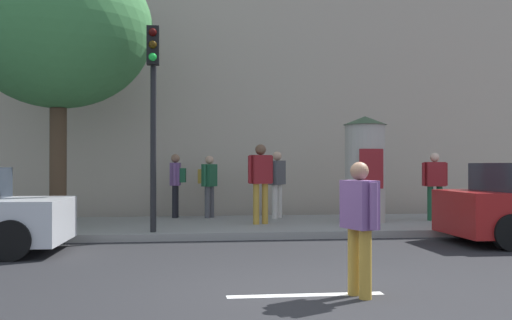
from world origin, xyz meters
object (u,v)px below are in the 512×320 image
Objects in this scene: street_tree at (58,30)px; pedestrian_near_pole at (209,181)px; pedestrian_in_dark_shirt at (359,218)px; pedestrian_in_red_top at (434,180)px; pedestrian_with_backpack at (260,176)px; poster_column at (365,168)px; pedestrian_with_bag at (276,178)px; traffic_light at (153,94)px; pedestrian_tallest at (176,180)px.

street_tree reaches higher than pedestrian_near_pole.
pedestrian_in_red_top reaches higher than pedestrian_in_dark_shirt.
street_tree is 5.48m from pedestrian_with_backpack.
street_tree is 3.72× the size of pedestrian_in_red_top.
poster_column is at bearing 0.42° from street_tree.
street_tree is 9.32m from pedestrian_in_red_top.
pedestrian_in_red_top is at bearing -15.86° from pedestrian_with_bag.
traffic_light is 6.30m from pedestrian_in_dark_shirt.
street_tree is (-6.92, -0.05, 3.04)m from poster_column.
pedestrian_tallest is at bearing 135.49° from pedestrian_with_backpack.
pedestrian_with_bag is (0.34, 8.26, 0.27)m from pedestrian_in_dark_shirt.
pedestrian_with_bag is (-1.90, 1.26, -0.25)m from poster_column.
pedestrian_with_backpack is at bearing -176.66° from poster_column.
pedestrian_with_backpack reaches higher than pedestrian_in_dark_shirt.
pedestrian_in_dark_shirt is at bearing -87.95° from pedestrian_with_backpack.
street_tree is (-2.12, 1.55, 1.56)m from traffic_light.
street_tree is 6.15m from pedestrian_with_bag.
pedestrian_in_red_top is at bearing 1.72° from street_tree.
pedestrian_in_red_top is at bearing -14.56° from pedestrian_near_pole.
poster_column is at bearing 18.43° from traffic_light.
pedestrian_tallest is (-0.81, 0.12, 0.03)m from pedestrian_near_pole.
traffic_light is 3.06m from street_tree.
pedestrian_in_red_top is at bearing -13.78° from pedestrian_tallest.
pedestrian_in_dark_shirt is at bearing -76.18° from pedestrian_tallest.
pedestrian_in_dark_shirt is 8.98m from pedestrian_tallest.
street_tree is at bearing -179.58° from poster_column.
street_tree reaches higher than pedestrian_with_backpack.
pedestrian_in_red_top is 5.54m from pedestrian_near_pole.
pedestrian_with_backpack is (-0.59, -1.40, 0.08)m from pedestrian_with_bag.
pedestrian_in_dark_shirt is 8.26m from pedestrian_in_red_top.
traffic_light is 2.42× the size of pedestrian_with_bag.
pedestrian_with_bag is 2.53m from pedestrian_tallest.
traffic_light is 2.25× the size of pedestrian_with_backpack.
pedestrian_with_bag is at bearing 87.63° from pedestrian_in_dark_shirt.
traffic_light is at bearing 115.37° from pedestrian_in_dark_shirt.
traffic_light is 2.52× the size of pedestrian_tallest.
pedestrian_in_dark_shirt is 0.84× the size of pedestrian_with_backpack.
pedestrian_in_red_top is at bearing 4.76° from pedestrian_with_backpack.
poster_column reaches higher than pedestrian_with_bag.
pedestrian_in_dark_shirt is (-2.24, -7.00, -0.52)m from poster_column.
street_tree is at bearing 143.91° from traffic_light.
poster_column is 1.57× the size of pedestrian_near_pole.
street_tree is 3.76× the size of pedestrian_tallest.
pedestrian_tallest is at bearing 34.94° from street_tree.
poster_column is 1.63× the size of pedestrian_in_dark_shirt.
pedestrian_in_red_top is 0.97× the size of pedestrian_with_bag.
pedestrian_in_red_top is at bearing 15.38° from traffic_light.
pedestrian_with_bag reaches higher than pedestrian_tallest.
pedestrian_near_pole is 0.87× the size of pedestrian_with_backpack.
poster_column is at bearing -173.27° from pedestrian_in_red_top.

